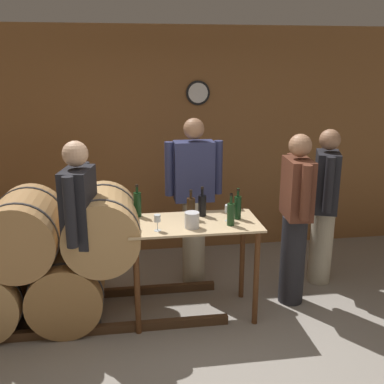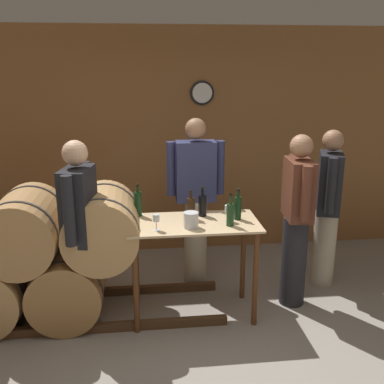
{
  "view_description": "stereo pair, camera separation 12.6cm",
  "coord_description": "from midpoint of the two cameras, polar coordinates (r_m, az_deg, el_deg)",
  "views": [
    {
      "loc": [
        -0.68,
        -2.83,
        2.28
      ],
      "look_at": [
        -0.11,
        0.99,
        1.17
      ],
      "focal_mm": 42.0,
      "sensor_mm": 36.0,
      "label": 1
    },
    {
      "loc": [
        -0.55,
        -2.85,
        2.28
      ],
      "look_at": [
        -0.11,
        0.99,
        1.17
      ],
      "focal_mm": 42.0,
      "sensor_mm": 36.0,
      "label": 2
    }
  ],
  "objects": [
    {
      "name": "tasting_table",
      "position": [
        4.07,
        -0.69,
        -6.32
      ],
      "size": [
        1.17,
        0.61,
        0.92
      ],
      "color": "#D1B284",
      "rests_on": "ground_plane"
    },
    {
      "name": "person_host",
      "position": [
        3.93,
        -14.81,
        -5.2
      ],
      "size": [
        0.29,
        0.58,
        1.68
      ],
      "color": "#4C4742",
      "rests_on": "ground_plane"
    },
    {
      "name": "wine_glass_near_left",
      "position": [
        3.78,
        -5.39,
        -3.46
      ],
      "size": [
        0.06,
        0.06,
        0.14
      ],
      "color": "silver",
      "rests_on": "tasting_table"
    },
    {
      "name": "person_visitor_near_door",
      "position": [
        4.62,
        -0.56,
        -0.84
      ],
      "size": [
        0.59,
        0.24,
        1.76
      ],
      "color": "#B7AD93",
      "rests_on": "ground_plane"
    },
    {
      "name": "person_visitor_bearded",
      "position": [
        4.83,
        15.75,
        -1.51
      ],
      "size": [
        0.34,
        0.56,
        1.65
      ],
      "color": "#B7AD93",
      "rests_on": "ground_plane"
    },
    {
      "name": "barrel_rack",
      "position": [
        4.36,
        -23.18,
        -8.18
      ],
      "size": [
        4.19,
        0.81,
        1.21
      ],
      "color": "#4C331E",
      "rests_on": "ground_plane"
    },
    {
      "name": "ground_plane",
      "position": [
        3.69,
        3.19,
        -22.08
      ],
      "size": [
        14.0,
        14.0,
        0.0
      ],
      "primitive_type": "plane",
      "color": "gray"
    },
    {
      "name": "wine_glass_near_center",
      "position": [
        4.0,
        3.75,
        -2.21
      ],
      "size": [
        0.06,
        0.06,
        0.15
      ],
      "color": "silver",
      "rests_on": "tasting_table"
    },
    {
      "name": "wine_bottle_center",
      "position": [
        4.13,
        0.43,
        -1.64
      ],
      "size": [
        0.07,
        0.07,
        0.28
      ],
      "color": "black",
      "rests_on": "tasting_table"
    },
    {
      "name": "back_wall",
      "position": [
        5.45,
        -1.86,
        6.25
      ],
      "size": [
        8.4,
        0.08,
        2.7
      ],
      "color": "brown",
      "rests_on": "ground_plane"
    },
    {
      "name": "person_visitor_with_scarf",
      "position": [
        4.34,
        12.19,
        -3.1
      ],
      "size": [
        0.25,
        0.59,
        1.67
      ],
      "color": "#232328",
      "rests_on": "ground_plane"
    },
    {
      "name": "wine_bottle_right",
      "position": [
        3.9,
        4.03,
        -2.71
      ],
      "size": [
        0.07,
        0.07,
        0.29
      ],
      "color": "#193819",
      "rests_on": "tasting_table"
    },
    {
      "name": "wine_bottle_far_right",
      "position": [
        4.06,
        4.94,
        -1.88
      ],
      "size": [
        0.06,
        0.06,
        0.29
      ],
      "color": "black",
      "rests_on": "tasting_table"
    },
    {
      "name": "wine_bottle_far_left",
      "position": [
        4.15,
        -7.81,
        -1.49
      ],
      "size": [
        0.07,
        0.07,
        0.3
      ],
      "color": "black",
      "rests_on": "tasting_table"
    },
    {
      "name": "wine_bottle_left",
      "position": [
        4.05,
        -1.03,
        -2.02
      ],
      "size": [
        0.08,
        0.08,
        0.27
      ],
      "color": "black",
      "rests_on": "tasting_table"
    },
    {
      "name": "ice_bucket",
      "position": [
        3.85,
        -0.95,
        -3.59
      ],
      "size": [
        0.13,
        0.13,
        0.14
      ],
      "color": "silver",
      "rests_on": "tasting_table"
    }
  ]
}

